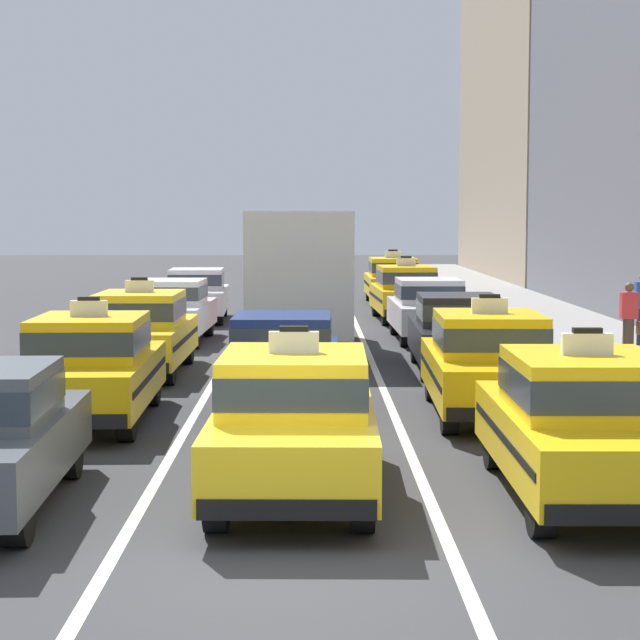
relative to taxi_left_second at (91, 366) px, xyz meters
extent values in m
plane|color=#353538|center=(3.11, -7.41, -0.88)|extent=(160.00, 160.00, 0.00)
cube|color=silver|center=(1.51, 12.59, -0.87)|extent=(0.14, 80.00, 0.01)
cube|color=silver|center=(4.71, 12.59, -0.87)|extent=(0.14, 80.00, 0.01)
cube|color=gray|center=(10.31, 7.59, -0.80)|extent=(4.00, 90.00, 0.15)
cube|color=tan|center=(15.31, 40.48, 9.37)|extent=(6.00, 21.42, 20.51)
cylinder|color=black|center=(0.44, -3.72, -0.56)|extent=(0.26, 0.65, 0.64)
cylinder|color=black|center=(0.54, -6.56, -0.56)|extent=(0.26, 0.65, 0.64)
cylinder|color=black|center=(-0.77, 1.56, -0.56)|extent=(0.25, 0.64, 0.64)
cylinder|color=black|center=(0.70, 1.59, -0.56)|extent=(0.25, 0.64, 0.64)
cylinder|color=black|center=(-0.71, -1.50, -0.56)|extent=(0.25, 0.64, 0.64)
cylinder|color=black|center=(0.77, -1.46, -0.56)|extent=(0.25, 0.64, 0.64)
cube|color=yellow|center=(0.00, 0.05, -0.21)|extent=(1.89, 4.54, 0.70)
cube|color=black|center=(0.00, 0.05, -0.16)|extent=(1.91, 4.18, 0.10)
cube|color=yellow|center=(0.00, -0.10, 0.46)|extent=(1.64, 2.13, 0.64)
cube|color=#2D3842|center=(0.00, -0.10, 0.46)|extent=(1.66, 2.15, 0.35)
cube|color=white|center=(0.00, -0.10, 0.90)|extent=(0.56, 0.13, 0.24)
cube|color=black|center=(0.00, -0.10, 1.05)|extent=(0.32, 0.12, 0.06)
cube|color=black|center=(-0.05, 2.26, -0.46)|extent=(1.71, 0.18, 0.20)
cube|color=black|center=(0.05, -2.16, -0.46)|extent=(1.71, 0.18, 0.20)
cylinder|color=black|center=(-0.75, 6.94, -0.56)|extent=(0.25, 0.64, 0.64)
cylinder|color=black|center=(0.72, 6.93, -0.56)|extent=(0.25, 0.64, 0.64)
cylinder|color=black|center=(-0.78, 3.88, -0.56)|extent=(0.25, 0.64, 0.64)
cylinder|color=black|center=(0.69, 3.87, -0.56)|extent=(0.25, 0.64, 0.64)
cube|color=yellow|center=(-0.03, 5.40, -0.21)|extent=(1.84, 4.52, 0.70)
cube|color=black|center=(-0.03, 5.40, -0.16)|extent=(1.86, 4.16, 0.10)
cube|color=yellow|center=(-0.03, 5.25, 0.46)|extent=(1.62, 2.11, 0.64)
cube|color=#2D3842|center=(-0.03, 5.25, 0.46)|extent=(1.64, 2.14, 0.35)
cube|color=white|center=(-0.03, 5.25, 0.90)|extent=(0.56, 0.13, 0.24)
cube|color=black|center=(-0.03, 5.25, 1.05)|extent=(0.32, 0.11, 0.06)
cube|color=black|center=(-0.01, 7.61, -0.46)|extent=(1.71, 0.16, 0.20)
cube|color=black|center=(-0.05, 3.19, -0.46)|extent=(1.71, 0.16, 0.20)
cylinder|color=black|center=(-0.77, 12.55, -0.56)|extent=(0.26, 0.65, 0.64)
cylinder|color=black|center=(0.68, 12.51, -0.56)|extent=(0.26, 0.65, 0.64)
cylinder|color=black|center=(-0.85, 9.71, -0.56)|extent=(0.26, 0.65, 0.64)
cylinder|color=black|center=(0.59, 9.67, -0.56)|extent=(0.26, 0.65, 0.64)
cube|color=silver|center=(-0.09, 11.11, -0.23)|extent=(1.89, 4.35, 0.66)
cube|color=silver|center=(-0.09, 11.01, 0.40)|extent=(1.62, 1.95, 0.60)
cube|color=#2D3842|center=(-0.09, 11.01, 0.40)|extent=(1.64, 1.97, 0.33)
cylinder|color=black|center=(-0.82, 18.26, -0.56)|extent=(0.26, 0.65, 0.64)
cylinder|color=black|center=(0.62, 18.31, -0.56)|extent=(0.26, 0.65, 0.64)
cylinder|color=black|center=(-0.72, 15.42, -0.56)|extent=(0.26, 0.65, 0.64)
cylinder|color=black|center=(0.73, 15.47, -0.56)|extent=(0.26, 0.65, 0.64)
cube|color=silver|center=(-0.05, 16.87, -0.23)|extent=(1.91, 4.36, 0.66)
cube|color=silver|center=(-0.04, 16.77, 0.40)|extent=(1.63, 1.95, 0.60)
cube|color=#2D3842|center=(-0.04, 16.77, 0.40)|extent=(1.65, 1.97, 0.33)
cylinder|color=black|center=(2.48, -3.01, -0.56)|extent=(0.25, 0.64, 0.64)
cylinder|color=black|center=(3.96, -3.04, -0.56)|extent=(0.25, 0.64, 0.64)
cylinder|color=black|center=(2.42, -6.07, -0.56)|extent=(0.25, 0.64, 0.64)
cylinder|color=black|center=(3.90, -6.10, -0.56)|extent=(0.25, 0.64, 0.64)
cube|color=yellow|center=(3.19, -4.55, -0.21)|extent=(1.89, 4.53, 0.70)
cube|color=black|center=(3.19, -4.55, -0.16)|extent=(1.90, 4.17, 0.10)
cube|color=yellow|center=(3.19, -4.70, 0.46)|extent=(1.64, 2.13, 0.64)
cube|color=#2D3842|center=(3.19, -4.70, 0.46)|extent=(1.66, 2.15, 0.35)
cube|color=white|center=(3.19, -4.70, 0.90)|extent=(0.56, 0.13, 0.24)
cube|color=black|center=(3.19, -4.70, 1.05)|extent=(0.32, 0.12, 0.06)
cube|color=black|center=(3.23, -2.35, -0.46)|extent=(1.71, 0.17, 0.20)
cube|color=black|center=(3.15, -6.76, -0.46)|extent=(1.71, 0.17, 0.20)
cylinder|color=black|center=(2.24, 2.62, -0.56)|extent=(0.26, 0.65, 0.64)
cylinder|color=black|center=(3.68, 2.58, -0.56)|extent=(0.26, 0.65, 0.64)
cylinder|color=black|center=(2.17, -0.22, -0.56)|extent=(0.26, 0.65, 0.64)
cylinder|color=black|center=(3.61, -0.26, -0.56)|extent=(0.26, 0.65, 0.64)
cube|color=navy|center=(2.93, 1.18, -0.23)|extent=(1.87, 4.34, 0.66)
cube|color=navy|center=(2.92, 1.08, 0.40)|extent=(1.61, 1.94, 0.60)
cube|color=#2D3842|center=(2.92, 1.08, 0.40)|extent=(1.63, 1.96, 0.33)
cylinder|color=black|center=(2.19, 10.98, -0.56)|extent=(0.24, 0.64, 0.64)
cylinder|color=black|center=(4.09, 10.97, -0.56)|extent=(0.24, 0.64, 0.64)
cylinder|color=black|center=(2.18, 7.08, -0.56)|extent=(0.24, 0.64, 0.64)
cylinder|color=black|center=(4.08, 7.07, -0.56)|extent=(0.24, 0.64, 0.64)
cube|color=maroon|center=(3.15, 11.95, 0.49)|extent=(2.11, 2.21, 2.10)
cube|color=#2D3842|center=(3.15, 13.02, 0.79)|extent=(1.93, 0.07, 0.76)
cube|color=silver|center=(3.13, 8.69, 1.04)|extent=(2.32, 5.21, 2.70)
cylinder|color=black|center=(5.70, -3.23, -0.56)|extent=(0.25, 0.64, 0.64)
cylinder|color=black|center=(7.18, -3.25, -0.56)|extent=(0.25, 0.64, 0.64)
cylinder|color=black|center=(5.67, -6.29, -0.56)|extent=(0.25, 0.64, 0.64)
cube|color=yellow|center=(6.43, -4.77, -0.21)|extent=(1.85, 4.52, 0.70)
cube|color=black|center=(6.43, -4.77, -0.16)|extent=(1.87, 4.16, 0.10)
cube|color=yellow|center=(6.42, -4.92, 0.46)|extent=(1.62, 2.12, 0.64)
cube|color=#2D3842|center=(6.42, -4.92, 0.46)|extent=(1.64, 2.14, 0.35)
cube|color=white|center=(6.42, -4.92, 0.90)|extent=(0.56, 0.13, 0.24)
cube|color=black|center=(6.42, -4.92, 1.05)|extent=(0.32, 0.11, 0.06)
cube|color=black|center=(6.45, -2.56, -0.46)|extent=(1.71, 0.16, 0.20)
cube|color=black|center=(6.40, -6.98, -0.46)|extent=(1.71, 0.16, 0.20)
cylinder|color=black|center=(5.49, 2.08, -0.56)|extent=(0.26, 0.65, 0.64)
cylinder|color=black|center=(6.97, 2.04, -0.56)|extent=(0.26, 0.65, 0.64)
cylinder|color=black|center=(5.40, -0.98, -0.56)|extent=(0.26, 0.65, 0.64)
cylinder|color=black|center=(6.88, -1.02, -0.56)|extent=(0.26, 0.65, 0.64)
cube|color=yellow|center=(6.18, 0.53, -0.21)|extent=(1.93, 4.55, 0.70)
cube|color=black|center=(6.18, 0.53, -0.16)|extent=(1.94, 4.19, 0.10)
cube|color=yellow|center=(6.18, 0.38, 0.46)|extent=(1.66, 2.14, 0.64)
cube|color=#2D3842|center=(6.18, 0.38, 0.46)|extent=(1.68, 2.17, 0.35)
cube|color=white|center=(6.18, 0.38, 0.90)|extent=(0.56, 0.14, 0.24)
cube|color=black|center=(6.18, 0.38, 1.05)|extent=(0.32, 0.12, 0.06)
cube|color=black|center=(6.25, 2.74, -0.46)|extent=(1.71, 0.19, 0.20)
cube|color=black|center=(6.12, -1.68, -0.46)|extent=(1.71, 0.19, 0.20)
cylinder|color=black|center=(5.68, 7.12, -0.56)|extent=(0.26, 0.65, 0.64)
cylinder|color=black|center=(7.13, 7.09, -0.56)|extent=(0.26, 0.65, 0.64)
cylinder|color=black|center=(5.62, 4.29, -0.56)|extent=(0.26, 0.65, 0.64)
cylinder|color=black|center=(7.06, 4.25, -0.56)|extent=(0.26, 0.65, 0.64)
cube|color=black|center=(6.37, 5.69, -0.23)|extent=(1.86, 4.34, 0.66)
cube|color=black|center=(6.37, 5.59, 0.40)|extent=(1.61, 1.94, 0.60)
cube|color=#2D3842|center=(6.37, 5.59, 0.40)|extent=(1.63, 1.96, 0.33)
cylinder|color=black|center=(5.63, 12.88, -0.56)|extent=(0.25, 0.64, 0.64)
cylinder|color=black|center=(7.08, 12.90, -0.56)|extent=(0.25, 0.64, 0.64)
cylinder|color=black|center=(5.67, 10.04, -0.56)|extent=(0.25, 0.64, 0.64)
cylinder|color=black|center=(7.12, 10.06, -0.56)|extent=(0.25, 0.64, 0.64)
cube|color=silver|center=(6.38, 11.47, -0.23)|extent=(1.82, 4.32, 0.66)
cube|color=silver|center=(6.38, 11.37, 0.40)|extent=(1.59, 1.92, 0.60)
cube|color=#2D3842|center=(6.38, 11.37, 0.40)|extent=(1.61, 1.94, 0.33)
cylinder|color=black|center=(5.46, 18.41, -0.56)|extent=(0.26, 0.65, 0.64)
cylinder|color=black|center=(6.93, 18.46, -0.56)|extent=(0.26, 0.65, 0.64)
cylinder|color=black|center=(5.56, 15.35, -0.56)|extent=(0.26, 0.65, 0.64)
cylinder|color=black|center=(7.04, 15.40, -0.56)|extent=(0.26, 0.65, 0.64)
cube|color=yellow|center=(6.25, 16.91, -0.21)|extent=(1.96, 4.56, 0.70)
cube|color=black|center=(6.25, 16.91, -0.16)|extent=(1.96, 4.20, 0.10)
cube|color=yellow|center=(6.25, 16.76, 0.46)|extent=(1.67, 2.15, 0.64)
cube|color=#2D3842|center=(6.25, 16.76, 0.46)|extent=(1.69, 2.18, 0.35)
cube|color=white|center=(6.25, 16.76, 0.90)|extent=(0.56, 0.14, 0.24)
cube|color=black|center=(6.25, 16.76, 1.05)|extent=(0.32, 0.12, 0.06)
cube|color=black|center=(6.17, 19.11, -0.46)|extent=(1.71, 0.20, 0.20)
cube|color=black|center=(6.32, 14.70, -0.46)|extent=(1.71, 0.20, 0.20)
cylinder|color=black|center=(5.57, 24.87, -0.56)|extent=(0.24, 0.64, 0.64)
cylinder|color=black|center=(7.05, 24.88, -0.56)|extent=(0.24, 0.64, 0.64)
cylinder|color=black|center=(5.59, 21.81, -0.56)|extent=(0.24, 0.64, 0.64)
cylinder|color=black|center=(7.07, 21.82, -0.56)|extent=(0.24, 0.64, 0.64)
cube|color=yellow|center=(6.32, 23.34, -0.21)|extent=(1.83, 4.51, 0.70)
cube|color=black|center=(6.32, 23.34, -0.16)|extent=(1.85, 4.15, 0.10)
cube|color=yellow|center=(6.32, 23.19, 0.46)|extent=(1.61, 2.11, 0.64)
cube|color=#2D3842|center=(6.32, 23.19, 0.46)|extent=(1.63, 2.13, 0.35)
cube|color=white|center=(6.32, 23.19, 0.90)|extent=(0.56, 0.12, 0.24)
cube|color=black|center=(6.32, 23.19, 1.05)|extent=(0.32, 0.11, 0.06)
cube|color=black|center=(6.31, 25.55, -0.46)|extent=(1.71, 0.15, 0.20)
cube|color=black|center=(6.34, 21.13, -0.46)|extent=(1.71, 0.15, 0.20)
cylinder|color=#473828|center=(10.28, 7.12, -0.33)|extent=(0.24, 0.24, 0.80)
cube|color=red|center=(10.28, 7.12, 0.36)|extent=(0.36, 0.22, 0.58)
sphere|color=brown|center=(10.28, 7.12, 0.76)|extent=(0.20, 0.20, 0.20)
cube|color=brown|center=(10.52, 7.12, -0.13)|extent=(0.10, 0.20, 0.28)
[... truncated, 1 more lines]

